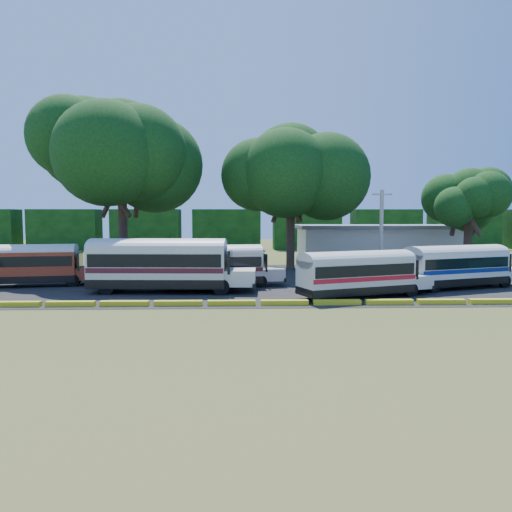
{
  "coord_description": "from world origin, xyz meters",
  "views": [
    {
      "loc": [
        2.0,
        -26.88,
        5.08
      ],
      "look_at": [
        3.04,
        6.0,
        2.41
      ],
      "focal_mm": 35.0,
      "sensor_mm": 36.0,
      "label": 1
    }
  ],
  "objects_px": {
    "bus_white_red": "(359,271)",
    "bus_red": "(25,262)",
    "tree_west": "(121,148)",
    "bus_cream_west": "(162,262)"
  },
  "relations": [
    {
      "from": "bus_white_red",
      "to": "bus_red",
      "type": "bearing_deg",
      "value": 145.79
    },
    {
      "from": "bus_white_red",
      "to": "tree_west",
      "type": "bearing_deg",
      "value": 121.56
    },
    {
      "from": "bus_white_red",
      "to": "tree_west",
      "type": "distance_m",
      "value": 24.33
    },
    {
      "from": "bus_cream_west",
      "to": "bus_white_red",
      "type": "distance_m",
      "value": 12.74
    },
    {
      "from": "bus_cream_west",
      "to": "tree_west",
      "type": "xyz_separation_m",
      "value": [
        -5.17,
        11.35,
        8.92
      ]
    },
    {
      "from": "bus_red",
      "to": "bus_cream_west",
      "type": "distance_m",
      "value": 10.73
    },
    {
      "from": "tree_west",
      "to": "bus_red",
      "type": "bearing_deg",
      "value": -121.73
    },
    {
      "from": "bus_white_red",
      "to": "tree_west",
      "type": "xyz_separation_m",
      "value": [
        -17.64,
        13.94,
        9.3
      ]
    },
    {
      "from": "bus_red",
      "to": "bus_white_red",
      "type": "bearing_deg",
      "value": -23.58
    },
    {
      "from": "bus_cream_west",
      "to": "tree_west",
      "type": "height_order",
      "value": "tree_west"
    }
  ]
}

